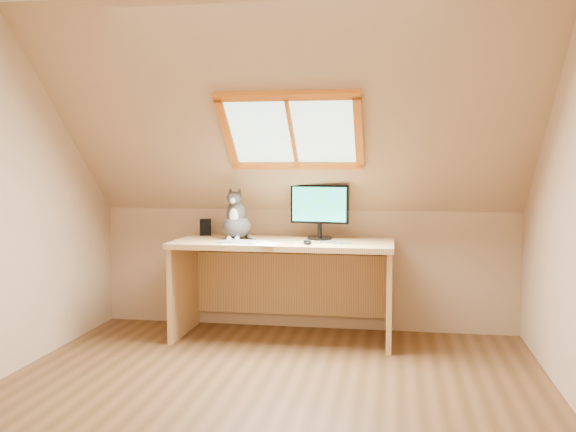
# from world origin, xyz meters

# --- Properties ---
(ground) EXTENTS (3.50, 3.50, 0.00)m
(ground) POSITION_xyz_m (0.00, 0.00, 0.00)
(ground) COLOR brown
(ground) RESTS_ON ground
(room_shell) EXTENTS (3.52, 3.52, 2.41)m
(room_shell) POSITION_xyz_m (0.00, -0.09, 1.43)
(room_shell) COLOR tan
(room_shell) RESTS_ON ground
(desk) EXTENTS (1.72, 0.75, 0.78)m
(desk) POSITION_xyz_m (-0.12, 1.45, 0.55)
(desk) COLOR #DBB568
(desk) RESTS_ON ground
(monitor) EXTENTS (0.47, 0.20, 0.44)m
(monitor) POSITION_xyz_m (0.15, 1.50, 1.04)
(monitor) COLOR black
(monitor) RESTS_ON desk
(cat) EXTENTS (0.24, 0.28, 0.42)m
(cat) POSITION_xyz_m (-0.51, 1.41, 0.93)
(cat) COLOR #433F3C
(cat) RESTS_ON desk
(desk_speaker) EXTENTS (0.12, 0.12, 0.14)m
(desk_speaker) POSITION_xyz_m (-0.84, 1.63, 0.85)
(desk_speaker) COLOR black
(desk_speaker) RESTS_ON desk
(graphics_tablet) EXTENTS (0.33, 0.27, 0.01)m
(graphics_tablet) POSITION_xyz_m (-0.42, 1.18, 0.79)
(graphics_tablet) COLOR #B2B2B7
(graphics_tablet) RESTS_ON desk
(mouse) EXTENTS (0.09, 0.12, 0.03)m
(mouse) POSITION_xyz_m (0.10, 1.16, 0.80)
(mouse) COLOR black
(mouse) RESTS_ON desk
(papers) EXTENTS (0.35, 0.30, 0.01)m
(papers) POSITION_xyz_m (-0.32, 1.12, 0.79)
(papers) COLOR white
(papers) RESTS_ON desk
(cables) EXTENTS (0.51, 0.26, 0.01)m
(cables) POSITION_xyz_m (0.20, 1.26, 0.79)
(cables) COLOR silver
(cables) RESTS_ON desk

